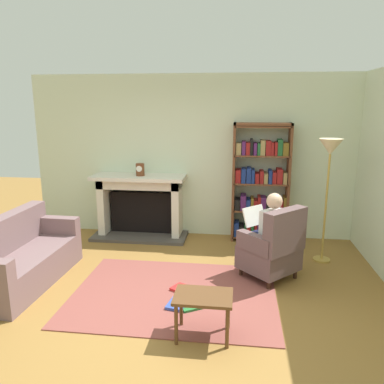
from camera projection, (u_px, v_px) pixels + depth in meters
ground at (170, 307)px, 4.23m from camera, size 14.00×14.00×0.00m
back_wall at (196, 157)px, 6.38m from camera, size 5.60×0.10×2.70m
area_rug at (174, 294)px, 4.51m from camera, size 2.40×1.80×0.01m
fireplace at (141, 203)px, 6.43m from camera, size 1.58×0.64×1.07m
mantel_clock at (140, 170)px, 6.19m from camera, size 0.14×0.14×0.20m
bookshelf at (260, 184)px, 6.13m from camera, size 0.91×0.32×1.93m
armchair_reading at (273, 248)px, 4.82m from camera, size 0.89×0.89×0.97m
seated_reader at (267, 231)px, 4.87m from camera, size 0.58×0.58×1.14m
sofa_floral at (21, 259)px, 4.75m from camera, size 0.77×1.72×0.85m
side_table at (203, 302)px, 3.61m from camera, size 0.56×0.39×0.44m
scattered_books at (182, 301)px, 4.31m from camera, size 0.45×0.67×0.03m
floor_lamp at (330, 158)px, 5.15m from camera, size 0.32×0.32×1.76m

